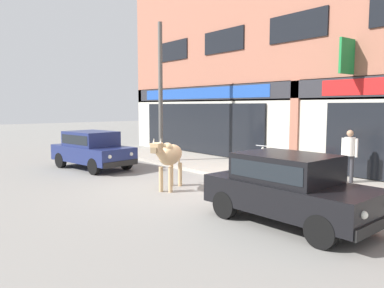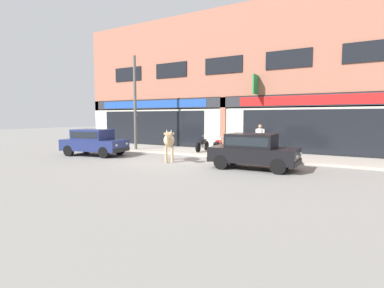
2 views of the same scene
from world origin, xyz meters
The scene contains 10 objects.
ground_plane centered at (0.00, 0.00, 0.00)m, with size 90.00×90.00×0.00m, color gray.
sidewalk centered at (0.00, 3.80, 0.06)m, with size 19.00×3.20×0.12m, color #A8A093.
shop_building centered at (0.00, 5.66, 4.22)m, with size 23.00×1.40×8.87m.
cow centered at (-0.31, -0.08, 1.01)m, with size 1.44×1.86×1.61m.
car_0 centered at (3.83, 0.03, 0.81)m, with size 3.67×1.75×1.46m.
car_1 centered at (-5.21, -0.36, 0.81)m, with size 3.79×2.20×1.46m.
motorcycle_0 centered at (-0.52, 3.64, 0.51)m, with size 0.52×1.81×0.88m.
motorcycle_1 centered at (0.56, 3.49, 0.51)m, with size 0.58×1.80×0.88m.
pedestrian centered at (2.69, 4.47, 1.11)m, with size 0.50×0.32×1.60m.
utility_pole centered at (-4.66, 2.50, 3.01)m, with size 0.18×0.18×5.77m, color #595651.
Camera 1 is at (8.58, -6.25, 2.46)m, focal length 35.00 mm.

